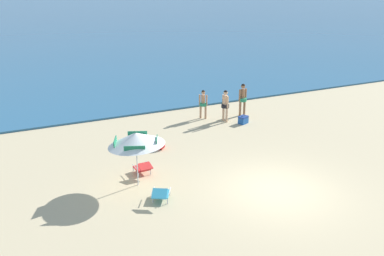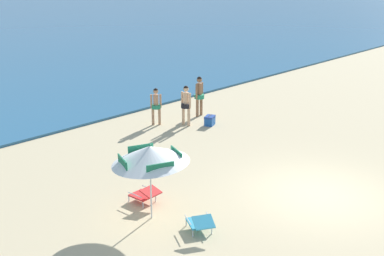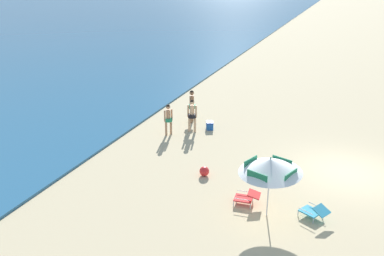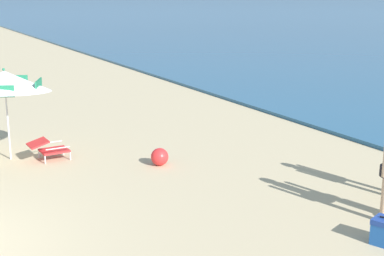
{
  "view_description": "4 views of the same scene",
  "coord_description": "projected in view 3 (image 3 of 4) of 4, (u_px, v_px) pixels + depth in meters",
  "views": [
    {
      "loc": [
        -8.2,
        -10.21,
        6.84
      ],
      "look_at": [
        -0.95,
        4.78,
        0.96
      ],
      "focal_mm": 38.15,
      "sensor_mm": 36.0,
      "label": 1
    },
    {
      "loc": [
        -12.01,
        -6.2,
        6.24
      ],
      "look_at": [
        -0.88,
        4.16,
        1.33
      ],
      "focal_mm": 46.3,
      "sensor_mm": 36.0,
      "label": 2
    },
    {
      "loc": [
        -15.46,
        1.03,
        7.05
      ],
      "look_at": [
        -0.21,
        6.53,
        1.15
      ],
      "focal_mm": 36.99,
      "sensor_mm": 36.0,
      "label": 3
    },
    {
      "loc": [
        8.28,
        0.54,
        3.68
      ],
      "look_at": [
        -0.31,
        5.08,
        1.28
      ],
      "focal_mm": 51.81,
      "sensor_mm": 36.0,
      "label": 4
    }
  ],
  "objects": [
    {
      "name": "person_standing_near_shore",
      "position": [
        168.0,
        117.0,
        19.39
      ],
      "size": [
        0.38,
        0.38,
        1.57
      ],
      "color": "tan",
      "rests_on": "ground"
    },
    {
      "name": "lounge_chair_under_umbrella",
      "position": [
        247.0,
        197.0,
        13.38
      ],
      "size": [
        0.61,
        0.89,
        0.5
      ],
      "color": "red",
      "rests_on": "ground"
    },
    {
      "name": "beach_umbrella_striped_main",
      "position": [
        270.0,
        166.0,
        12.23
      ],
      "size": [
        2.82,
        2.81,
        2.07
      ],
      "color": "silver",
      "rests_on": "ground"
    },
    {
      "name": "cooler_box",
      "position": [
        210.0,
        125.0,
        20.41
      ],
      "size": [
        0.59,
        0.51,
        0.43
      ],
      "color": "#1E56A8",
      "rests_on": "ground"
    },
    {
      "name": "person_standing_beside",
      "position": [
        192.0,
        113.0,
        19.78
      ],
      "size": [
        0.41,
        0.5,
        1.69
      ],
      "color": "#D8A87F",
      "rests_on": "ground"
    },
    {
      "name": "lounge_chair_beside_umbrella",
      "position": [
        314.0,
        211.0,
        12.55
      ],
      "size": [
        0.9,
        1.02,
        0.51
      ],
      "color": "teal",
      "rests_on": "ground"
    },
    {
      "name": "person_wading_in",
      "position": [
        192.0,
        104.0,
        21.16
      ],
      "size": [
        0.52,
        0.43,
        1.78
      ],
      "color": "#8C6042",
      "rests_on": "ground"
    },
    {
      "name": "ground_plane",
      "position": [
        348.0,
        172.0,
        15.75
      ],
      "size": [
        800.0,
        800.0,
        0.0
      ],
      "primitive_type": "plane",
      "color": "tan"
    },
    {
      "name": "beach_ball",
      "position": [
        204.0,
        171.0,
        15.42
      ],
      "size": [
        0.39,
        0.39,
        0.39
      ],
      "primitive_type": "sphere",
      "color": "red",
      "rests_on": "ground"
    }
  ]
}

